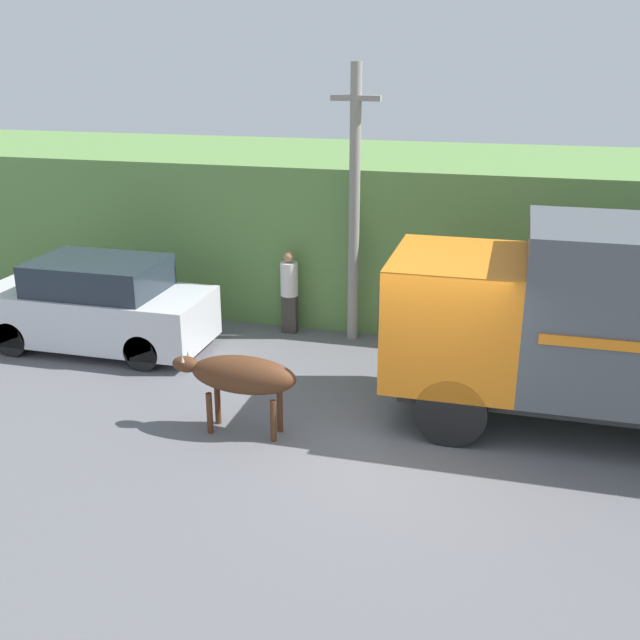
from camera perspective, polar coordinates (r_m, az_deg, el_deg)
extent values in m
plane|color=slate|center=(11.06, 6.90, -9.05)|extent=(60.00, 60.00, 0.00)
cube|color=#608C47|center=(16.80, 10.46, 6.71)|extent=(32.00, 5.17, 3.23)
cube|color=#2D2D2D|center=(11.78, 20.80, -5.12)|extent=(5.83, 1.84, 0.18)
cube|color=orange|center=(11.35, 10.27, 0.42)|extent=(1.90, 2.30, 1.82)
cube|color=#232D38|center=(11.35, 5.49, 2.40)|extent=(0.04, 1.96, 0.64)
cylinder|color=black|center=(10.93, 10.00, -6.54)|extent=(1.03, 0.51, 1.03)
ellipsoid|color=#512D19|center=(10.85, -5.85, -4.18)|extent=(1.58, 0.56, 0.56)
ellipsoid|color=#512D19|center=(11.15, -10.19, -3.33)|extent=(0.42, 0.24, 0.24)
cone|color=#B7AD93|center=(11.02, -10.43, -2.93)|extent=(0.06, 0.06, 0.11)
cone|color=#B7AD93|center=(11.18, -10.02, -2.57)|extent=(0.06, 0.06, 0.11)
cylinder|color=#512D19|center=(11.15, -8.41, -7.03)|extent=(0.09, 0.09, 0.64)
cylinder|color=#512D19|center=(11.40, -7.80, -6.36)|extent=(0.09, 0.09, 0.64)
cylinder|color=#512D19|center=(10.82, -3.58, -7.69)|extent=(0.09, 0.09, 0.64)
cylinder|color=#512D19|center=(11.09, -3.07, -6.98)|extent=(0.09, 0.09, 0.64)
cube|color=silver|center=(14.68, -16.62, 0.42)|extent=(4.27, 1.78, 0.94)
cube|color=#232D38|center=(14.40, -16.55, 3.27)|extent=(2.35, 1.64, 0.59)
cylinder|color=black|center=(14.94, -22.31, -1.25)|extent=(0.66, 0.28, 0.66)
cylinder|color=black|center=(13.55, -13.28, -2.34)|extent=(0.66, 0.28, 0.66)
cube|color=#38332D|center=(14.93, -2.32, 0.48)|extent=(0.30, 0.20, 0.77)
cylinder|color=silver|center=(14.71, -2.36, 3.14)|extent=(0.35, 0.35, 0.67)
sphere|color=#A87A56|center=(14.59, -2.39, 4.82)|extent=(0.22, 0.22, 0.22)
cylinder|color=gray|center=(14.04, 2.63, 8.53)|extent=(0.20, 0.20, 5.16)
cube|color=gray|center=(13.80, 2.76, 16.54)|extent=(0.90, 0.16, 0.10)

